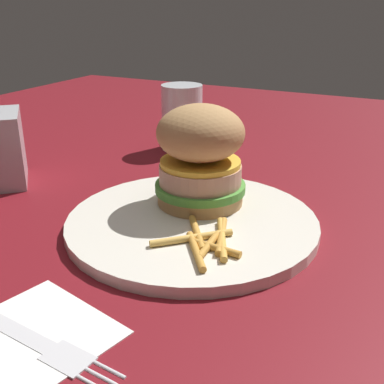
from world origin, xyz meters
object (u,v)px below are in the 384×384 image
(fries_pile, at_px, (208,241))
(fork, at_px, (29,335))
(napkin, at_px, (28,337))
(plate, at_px, (192,223))
(sandwich, at_px, (200,155))
(drink_glass, at_px, (182,120))

(fries_pile, height_order, fork, fries_pile)
(napkin, bearing_deg, fork, -5.99)
(plate, xyz_separation_m, fries_pile, (0.04, -0.05, 0.01))
(fries_pile, height_order, napkin, fries_pile)
(plate, xyz_separation_m, fork, (-0.02, -0.22, -0.00))
(plate, bearing_deg, fork, -96.11)
(napkin, height_order, fork, fork)
(fries_pile, distance_m, fork, 0.18)
(sandwich, bearing_deg, fork, -92.79)
(fork, xyz_separation_m, drink_glass, (-0.12, 0.47, 0.05))
(sandwich, relative_size, fries_pile, 1.10)
(sandwich, relative_size, drink_glass, 1.09)
(sandwich, bearing_deg, fries_pile, -59.79)
(plate, distance_m, napkin, 0.22)
(plate, xyz_separation_m, drink_glass, (-0.15, 0.25, 0.04))
(plate, relative_size, drink_glass, 2.59)
(fries_pile, bearing_deg, napkin, -110.83)
(sandwich, xyz_separation_m, drink_glass, (-0.14, 0.21, -0.02))
(fries_pile, relative_size, fork, 0.60)
(napkin, distance_m, fork, 0.00)
(sandwich, xyz_separation_m, fork, (-0.01, -0.26, -0.07))
(plate, relative_size, napkin, 2.47)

